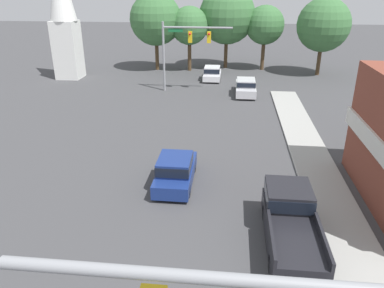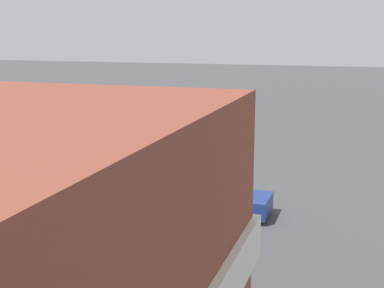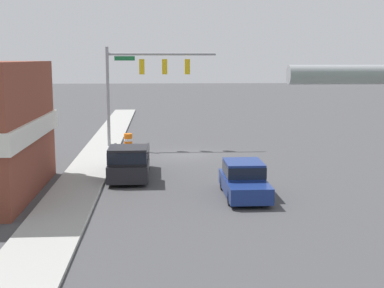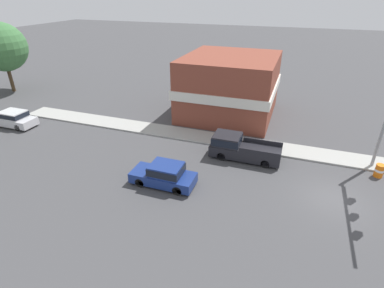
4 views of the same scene
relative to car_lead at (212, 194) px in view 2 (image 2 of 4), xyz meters
name	(u,v)px [view 2 (image 2 of 4)]	position (x,y,z in m)	size (l,w,h in m)	color
car_lead	(212,194)	(0.00, 0.00, 0.00)	(1.84, 4.43, 1.61)	black
pickup_truck_parked	(51,227)	(5.43, -4.01, 0.08)	(2.02, 5.49, 1.84)	black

